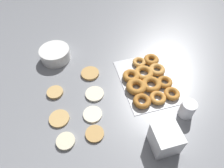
{
  "coord_description": "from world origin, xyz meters",
  "views": [
    {
      "loc": [
        -0.64,
        0.1,
        0.86
      ],
      "look_at": [
        0.0,
        -0.08,
        0.04
      ],
      "focal_mm": 32.0,
      "sensor_mm": 36.0,
      "label": 1
    }
  ],
  "objects": [
    {
      "name": "pancake_6",
      "position": [
        -0.01,
        0.02,
        0.01
      ],
      "size": [
        0.1,
        0.1,
        0.01
      ],
      "primitive_type": "cylinder",
      "color": "beige",
      "rests_on": "ground_plane"
    },
    {
      "name": "batter_bowl",
      "position": [
        0.32,
        0.19,
        0.04
      ],
      "size": [
        0.18,
        0.18,
        0.07
      ],
      "color": "white",
      "rests_on": "ground_plane"
    },
    {
      "name": "ground_plane",
      "position": [
        0.0,
        0.0,
        0.0
      ],
      "size": [
        3.0,
        3.0,
        0.0
      ],
      "primitive_type": "plane",
      "color": "gray"
    },
    {
      "name": "pancake_2",
      "position": [
        -0.24,
        0.07,
        0.01
      ],
      "size": [
        0.09,
        0.09,
        0.01
      ],
      "primitive_type": "cylinder",
      "color": "tan",
      "rests_on": "ground_plane"
    },
    {
      "name": "paper_cup",
      "position": [
        -0.25,
        -0.38,
        0.05
      ],
      "size": [
        0.07,
        0.07,
        0.09
      ],
      "color": "white",
      "rests_on": "ground_plane"
    },
    {
      "name": "pancake_0",
      "position": [
        -0.13,
        0.06,
        0.01
      ],
      "size": [
        0.09,
        0.09,
        0.01
      ],
      "primitive_type": "cylinder",
      "color": "silver",
      "rests_on": "ground_plane"
    },
    {
      "name": "pancake_4",
      "position": [
        0.14,
        0.02,
        0.01
      ],
      "size": [
        0.1,
        0.1,
        0.01
      ],
      "primitive_type": "cylinder",
      "color": "tan",
      "rests_on": "ground_plane"
    },
    {
      "name": "pancake_1",
      "position": [
        0.05,
        0.22,
        0.01
      ],
      "size": [
        0.09,
        0.09,
        0.01
      ],
      "primitive_type": "cylinder",
      "color": "tan",
      "rests_on": "ground_plane"
    },
    {
      "name": "pancake_3",
      "position": [
        -0.11,
        0.22,
        0.01
      ],
      "size": [
        0.1,
        0.1,
        0.01
      ],
      "primitive_type": "cylinder",
      "color": "tan",
      "rests_on": "ground_plane"
    },
    {
      "name": "pancake_5",
      "position": [
        -0.24,
        0.2,
        0.01
      ],
      "size": [
        0.08,
        0.08,
        0.01
      ],
      "primitive_type": "cylinder",
      "color": "beige",
      "rests_on": "ground_plane"
    },
    {
      "name": "container_stack",
      "position": [
        -0.36,
        -0.21,
        0.06
      ],
      "size": [
        0.11,
        0.11,
        0.12
      ],
      "color": "white",
      "rests_on": "ground_plane"
    },
    {
      "name": "donut_tray",
      "position": [
        -0.01,
        -0.28,
        0.02
      ],
      "size": [
        0.39,
        0.29,
        0.04
      ],
      "color": "#ADAFB5",
      "rests_on": "ground_plane"
    }
  ]
}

